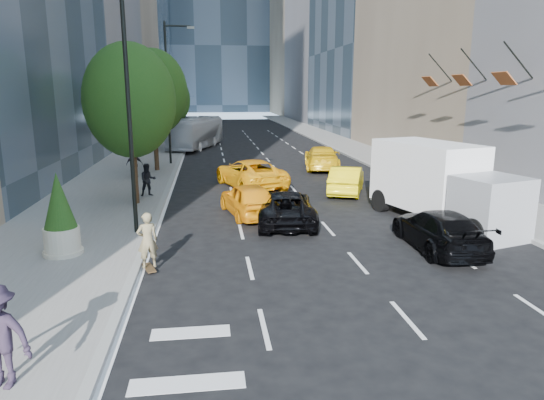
{
  "coord_description": "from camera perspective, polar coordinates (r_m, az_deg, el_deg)",
  "views": [
    {
      "loc": [
        -3.66,
        -14.33,
        5.44
      ],
      "look_at": [
        -1.47,
        2.46,
        1.6
      ],
      "focal_mm": 32.0,
      "sensor_mm": 36.0,
      "label": 1
    }
  ],
  "objects": [
    {
      "name": "ground",
      "position": [
        15.76,
        6.53,
        -7.5
      ],
      "size": [
        160.0,
        160.0,
        0.0
      ],
      "primitive_type": "plane",
      "color": "black",
      "rests_on": "ground"
    },
    {
      "name": "sidewalk_left",
      "position": [
        44.97,
        -14.27,
        5.54
      ],
      "size": [
        6.0,
        120.0,
        0.15
      ],
      "primitive_type": "cube",
      "color": "slate",
      "rests_on": "ground"
    },
    {
      "name": "sidewalk_right",
      "position": [
        46.7,
        9.68,
        6.0
      ],
      "size": [
        4.0,
        120.0,
        0.15
      ],
      "primitive_type": "cube",
      "color": "slate",
      "rests_on": "ground"
    },
    {
      "name": "tower_right_far",
      "position": [
        116.87,
        5.79,
        22.36
      ],
      "size": [
        20.0,
        24.0,
        50.0
      ],
      "primitive_type": "cube",
      "color": "#7D6B57",
      "rests_on": "ground"
    },
    {
      "name": "lamp_near",
      "position": [
        18.53,
        -16.15,
        13.44
      ],
      "size": [
        2.13,
        0.22,
        10.0
      ],
      "color": "black",
      "rests_on": "sidewalk_left"
    },
    {
      "name": "lamp_far",
      "position": [
        36.43,
        -11.94,
        13.1
      ],
      "size": [
        2.13,
        0.22,
        10.0
      ],
      "color": "black",
      "rests_on": "sidewalk_left"
    },
    {
      "name": "tree_near",
      "position": [
        23.6,
        -16.37,
        11.13
      ],
      "size": [
        4.2,
        4.2,
        7.46
      ],
      "color": "#332013",
      "rests_on": "sidewalk_left"
    },
    {
      "name": "tree_mid",
      "position": [
        33.52,
        -13.82,
        12.21
      ],
      "size": [
        4.5,
        4.5,
        7.99
      ],
      "color": "#332013",
      "rests_on": "sidewalk_left"
    },
    {
      "name": "tree_far",
      "position": [
        46.47,
        -12.05,
        11.5
      ],
      "size": [
        3.9,
        3.9,
        6.92
      ],
      "color": "#332013",
      "rests_on": "sidewalk_left"
    },
    {
      "name": "traffic_signal",
      "position": [
        54.41,
        -10.53,
        11.3
      ],
      "size": [
        2.48,
        0.53,
        5.2
      ],
      "color": "black",
      "rests_on": "sidewalk_left"
    },
    {
      "name": "facade_flags",
      "position": [
        28.23,
        23.67,
        13.25
      ],
      "size": [
        1.85,
        13.3,
        2.05
      ],
      "color": "black",
      "rests_on": "ground"
    },
    {
      "name": "skateboarder",
      "position": [
        15.29,
        -14.42,
        -5.03
      ],
      "size": [
        0.74,
        0.6,
        1.74
      ],
      "primitive_type": "imported",
      "rotation": [
        0.0,
        0.0,
        3.48
      ],
      "color": "olive",
      "rests_on": "ground"
    },
    {
      "name": "black_sedan_lincoln",
      "position": [
        20.14,
        1.56,
        -0.86
      ],
      "size": [
        2.74,
        5.17,
        1.38
      ],
      "primitive_type": "imported",
      "rotation": [
        0.0,
        0.0,
        3.05
      ],
      "color": "black",
      "rests_on": "ground"
    },
    {
      "name": "black_sedan_mercedes",
      "position": [
        17.87,
        19.01,
        -3.32
      ],
      "size": [
        2.07,
        4.87,
        1.4
      ],
      "primitive_type": "imported",
      "rotation": [
        0.0,
        0.0,
        3.12
      ],
      "color": "black",
      "rests_on": "ground"
    },
    {
      "name": "taxi_a",
      "position": [
        21.42,
        -2.81,
        0.1
      ],
      "size": [
        2.62,
        4.65,
        1.49
      ],
      "primitive_type": "imported",
      "rotation": [
        0.0,
        0.0,
        3.35
      ],
      "color": "#FF9B0D",
      "rests_on": "ground"
    },
    {
      "name": "taxi_b",
      "position": [
        26.41,
        8.77,
        2.38
      ],
      "size": [
        3.1,
        4.76,
        1.48
      ],
      "primitive_type": "imported",
      "rotation": [
        0.0,
        0.0,
        2.77
      ],
      "color": "yellow",
      "rests_on": "ground"
    },
    {
      "name": "taxi_c",
      "position": [
        27.82,
        -2.6,
        3.17
      ],
      "size": [
        4.26,
        6.3,
        1.6
      ],
      "primitive_type": "imported",
      "rotation": [
        0.0,
        0.0,
        3.44
      ],
      "color": "#FFAE0D",
      "rests_on": "ground"
    },
    {
      "name": "taxi_d",
      "position": [
        34.39,
        5.87,
        4.98
      ],
      "size": [
        3.2,
        5.91,
        1.63
      ],
      "primitive_type": "imported",
      "rotation": [
        0.0,
        0.0,
        2.97
      ],
      "color": "yellow",
      "rests_on": "ground"
    },
    {
      "name": "city_bus",
      "position": [
        47.38,
        -8.87,
        7.83
      ],
      "size": [
        5.31,
        10.85,
        2.95
      ],
      "primitive_type": "imported",
      "rotation": [
        0.0,
        0.0,
        -0.28
      ],
      "color": "silver",
      "rests_on": "ground"
    },
    {
      "name": "box_truck",
      "position": [
        21.26,
        19.31,
        1.84
      ],
      "size": [
        4.28,
        7.28,
        3.28
      ],
      "rotation": [
        0.0,
        0.0,
        0.28
      ],
      "color": "white",
      "rests_on": "ground"
    },
    {
      "name": "pedestrian_a",
      "position": [
        25.5,
        -14.4,
        2.31
      ],
      "size": [
        0.95,
        0.83,
        1.67
      ],
      "primitive_type": "imported",
      "rotation": [
        0.0,
        0.0,
        0.28
      ],
      "color": "black",
      "rests_on": "sidewalk_left"
    },
    {
      "name": "pedestrian_b",
      "position": [
        31.13,
        -15.87,
        4.07
      ],
      "size": [
        1.0,
        0.45,
        1.68
      ],
      "primitive_type": "imported",
      "rotation": [
        0.0,
        0.0,
        3.18
      ],
      "color": "black",
      "rests_on": "sidewalk_left"
    },
    {
      "name": "planter_shrub",
      "position": [
        17.21,
        -23.69,
        -1.72
      ],
      "size": [
        1.14,
        1.14,
        2.74
      ],
      "color": "beige",
      "rests_on": "sidewalk_left"
    }
  ]
}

